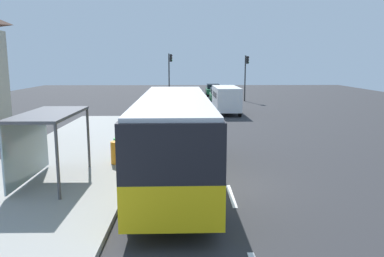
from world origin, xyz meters
TOP-DOWN VIEW (x-y plane):
  - ground_plane at (0.00, 14.00)m, footprint 56.00×92.00m
  - sidewalk_platform at (-6.40, 2.00)m, footprint 6.20×30.00m
  - lane_stripe_seg_1 at (0.25, -1.00)m, footprint 0.16×2.20m
  - lane_stripe_seg_2 at (0.25, 4.00)m, footprint 0.16×2.20m
  - lane_stripe_seg_3 at (0.25, 9.00)m, footprint 0.16×2.20m
  - lane_stripe_seg_4 at (0.25, 14.00)m, footprint 0.16×2.20m
  - lane_stripe_seg_5 at (0.25, 19.00)m, footprint 0.16×2.20m
  - lane_stripe_seg_6 at (0.25, 24.00)m, footprint 0.16×2.20m
  - lane_stripe_seg_7 at (0.25, 29.00)m, footprint 0.16×2.20m
  - bus at (-1.71, 0.62)m, footprint 2.71×11.05m
  - white_van at (2.20, 19.74)m, footprint 2.12×5.24m
  - sedan_near at (2.30, 37.46)m, footprint 1.90×4.43m
  - sedan_far at (2.30, 29.49)m, footprint 1.93×4.44m
  - recycling_bin_orange at (-4.20, 2.58)m, footprint 0.52×0.52m
  - recycling_bin_green at (-4.20, 3.28)m, footprint 0.52×0.52m
  - recycling_bin_red at (-4.20, 3.98)m, footprint 0.52×0.52m
  - traffic_light_near_side at (5.50, 30.18)m, footprint 0.49×0.28m
  - traffic_light_far_side at (-3.10, 30.98)m, footprint 0.49×0.28m
  - bus_shelter at (-6.41, 0.18)m, footprint 1.80×4.00m

SIDE VIEW (x-z plane):
  - ground_plane at x=0.00m, z-range -0.04..0.00m
  - lane_stripe_seg_1 at x=0.25m, z-range 0.00..0.01m
  - lane_stripe_seg_2 at x=0.25m, z-range 0.00..0.01m
  - lane_stripe_seg_3 at x=0.25m, z-range 0.00..0.01m
  - lane_stripe_seg_4 at x=0.25m, z-range 0.00..0.01m
  - lane_stripe_seg_5 at x=0.25m, z-range 0.00..0.01m
  - lane_stripe_seg_6 at x=0.25m, z-range 0.00..0.01m
  - lane_stripe_seg_7 at x=0.25m, z-range 0.00..0.01m
  - sidewalk_platform at x=-6.40m, z-range 0.00..0.18m
  - recycling_bin_orange at x=-4.20m, z-range 0.18..1.13m
  - recycling_bin_green at x=-4.20m, z-range 0.18..1.13m
  - recycling_bin_red at x=-4.20m, z-range 0.18..1.13m
  - sedan_near at x=2.30m, z-range 0.03..1.55m
  - sedan_far at x=2.30m, z-range 0.03..1.55m
  - white_van at x=2.20m, z-range 0.19..2.49m
  - bus at x=-1.71m, z-range 0.24..3.45m
  - bus_shelter at x=-6.41m, z-range 0.85..3.35m
  - traffic_light_near_side at x=5.50m, z-range 0.84..5.95m
  - traffic_light_far_side at x=-3.10m, z-range 0.86..6.19m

